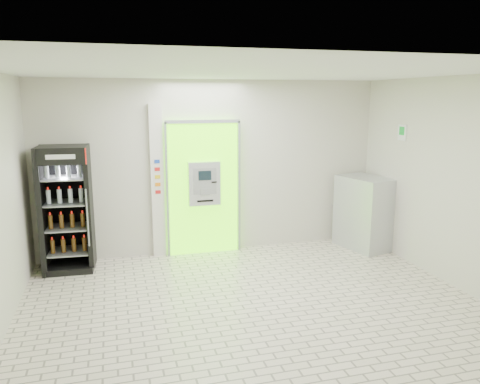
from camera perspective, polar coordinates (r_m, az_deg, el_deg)
name	(u,v)px	position (r m, az deg, el deg)	size (l,w,h in m)	color
ground	(255,308)	(6.29, 1.87, -13.93)	(6.00, 6.00, 0.00)	beige
room_shell	(256,168)	(5.75, 1.99, 2.90)	(6.00, 6.00, 6.00)	beige
atm_assembly	(203,187)	(8.12, -4.50, 0.60)	(1.30, 0.24, 2.33)	#64FF08
pillar	(157,182)	(8.03, -10.04, 1.26)	(0.22, 0.11, 2.60)	silver
beverage_cooler	(67,211)	(7.82, -20.35, -2.20)	(0.78, 0.73, 1.97)	black
steel_cabinet	(365,213)	(8.77, 14.96, -2.44)	(0.88, 1.10, 1.30)	#B8BBC1
exit_sign	(402,133)	(8.30, 19.17, 6.86)	(0.02, 0.22, 0.26)	white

